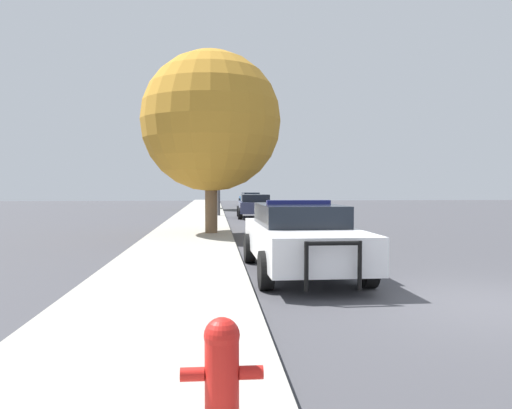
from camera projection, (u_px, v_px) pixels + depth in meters
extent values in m
plane|color=#3D3D42|center=(488.00, 305.00, 7.73)|extent=(110.00, 110.00, 0.00)
cube|color=#99968C|center=(156.00, 308.00, 7.30)|extent=(3.00, 110.00, 0.13)
cube|color=white|center=(301.00, 241.00, 10.51)|extent=(2.01, 5.14, 0.66)
cube|color=black|center=(298.00, 214.00, 10.75)|extent=(1.70, 2.69, 0.44)
cylinder|color=black|center=(368.00, 269.00, 9.05)|extent=(0.25, 0.71, 0.70)
cylinder|color=black|center=(266.00, 270.00, 8.85)|extent=(0.25, 0.71, 0.70)
cylinder|color=black|center=(326.00, 247.00, 12.20)|extent=(0.25, 0.71, 0.70)
cylinder|color=black|center=(250.00, 248.00, 12.00)|extent=(0.25, 0.71, 0.70)
cylinder|color=black|center=(360.00, 266.00, 7.90)|extent=(0.07, 0.07, 0.79)
cylinder|color=black|center=(306.00, 266.00, 7.81)|extent=(0.07, 0.07, 0.79)
cylinder|color=black|center=(333.00, 243.00, 7.85)|extent=(0.91, 0.09, 0.07)
cube|color=navy|center=(298.00, 202.00, 10.74)|extent=(1.38, 0.23, 0.09)
cube|color=navy|center=(345.00, 239.00, 10.61)|extent=(0.08, 3.68, 0.19)
cylinder|color=red|center=(222.00, 382.00, 3.60)|extent=(0.25, 0.25, 0.61)
sphere|color=red|center=(222.00, 335.00, 3.59)|extent=(0.26, 0.26, 0.26)
cylinder|color=red|center=(192.00, 374.00, 3.58)|extent=(0.17, 0.10, 0.10)
cylinder|color=red|center=(251.00, 373.00, 3.62)|extent=(0.17, 0.10, 0.10)
cylinder|color=#424247|center=(219.00, 168.00, 28.91)|extent=(0.16, 0.16, 5.55)
cylinder|color=#424247|center=(245.00, 123.00, 28.94)|extent=(3.04, 0.11, 0.11)
cube|color=black|center=(271.00, 131.00, 29.09)|extent=(0.30, 0.24, 0.90)
sphere|color=red|center=(271.00, 125.00, 28.95)|extent=(0.20, 0.20, 0.20)
sphere|color=orange|center=(271.00, 130.00, 28.96)|extent=(0.20, 0.20, 0.20)
sphere|color=green|center=(271.00, 135.00, 28.97)|extent=(0.20, 0.20, 0.20)
cube|color=#333856|center=(255.00, 207.00, 28.89)|extent=(1.89, 4.30, 0.61)
cube|color=black|center=(255.00, 198.00, 28.66)|extent=(1.59, 2.25, 0.43)
cylinder|color=black|center=(239.00, 211.00, 30.16)|extent=(0.25, 0.66, 0.65)
cylinder|color=black|center=(268.00, 211.00, 30.27)|extent=(0.25, 0.66, 0.65)
cylinder|color=black|center=(240.00, 213.00, 27.53)|extent=(0.25, 0.66, 0.65)
cylinder|color=black|center=(272.00, 213.00, 27.64)|extent=(0.25, 0.66, 0.65)
cube|color=navy|center=(250.00, 199.00, 46.86)|extent=(1.86, 4.71, 0.51)
cube|color=black|center=(250.00, 195.00, 46.61)|extent=(1.53, 2.48, 0.40)
cylinder|color=black|center=(240.00, 202.00, 48.19)|extent=(0.27, 0.67, 0.66)
cylinder|color=black|center=(257.00, 202.00, 48.40)|extent=(0.27, 0.67, 0.66)
cylinder|color=black|center=(243.00, 203.00, 45.34)|extent=(0.27, 0.67, 0.66)
cylinder|color=black|center=(261.00, 203.00, 45.55)|extent=(0.27, 0.67, 0.66)
cylinder|color=brown|center=(212.00, 184.00, 38.99)|extent=(0.39, 0.39, 3.81)
sphere|color=#999933|center=(212.00, 143.00, 38.87)|extent=(4.62, 4.62, 4.62)
cylinder|color=brown|center=(211.00, 196.00, 18.25)|extent=(0.45, 0.45, 2.67)
sphere|color=#B77F28|center=(211.00, 121.00, 18.15)|extent=(5.10, 5.10, 5.10)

